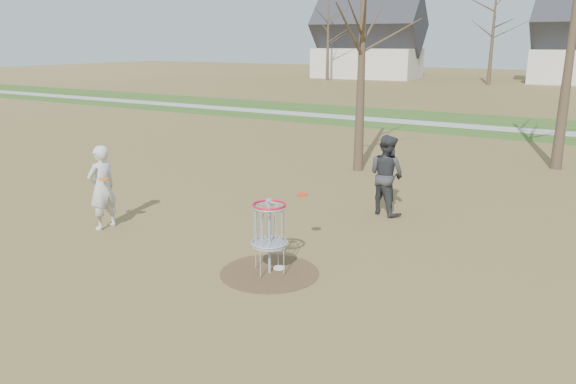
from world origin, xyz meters
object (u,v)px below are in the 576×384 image
(player_standing, at_px, (102,188))
(disc_grounded, at_px, (279,268))
(player_throwing, at_px, (386,175))
(disc_golf_basket, at_px, (269,225))

(player_standing, xyz_separation_m, disc_grounded, (4.57, -0.01, -0.92))
(player_throwing, relative_size, disc_grounded, 8.76)
(player_standing, xyz_separation_m, disc_golf_basket, (4.52, -0.26, -0.02))
(disc_golf_basket, bearing_deg, disc_grounded, 78.82)
(player_standing, distance_m, disc_grounded, 4.66)
(disc_golf_basket, bearing_deg, player_throwing, 84.03)
(player_throwing, relative_size, disc_golf_basket, 1.43)
(player_standing, relative_size, player_throwing, 0.97)
(player_throwing, bearing_deg, disc_golf_basket, 103.98)
(player_throwing, bearing_deg, disc_grounded, 104.29)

